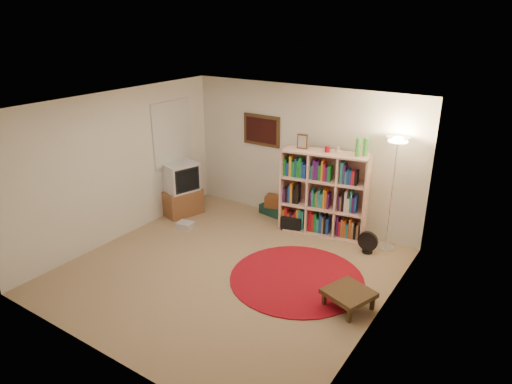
% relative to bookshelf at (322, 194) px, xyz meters
% --- Properties ---
extents(room, '(4.54, 4.54, 2.54)m').
position_rel_bookshelf_xyz_m(room, '(-0.64, -1.90, 0.54)').
color(room, '#9C7D5B').
rests_on(room, ground).
extents(bookshelf, '(1.54, 0.67, 1.78)m').
position_rel_bookshelf_xyz_m(bookshelf, '(0.00, 0.00, 0.00)').
color(bookshelf, '#FFC2AA').
rests_on(bookshelf, ground).
extents(floor_lamp, '(0.46, 0.46, 1.89)m').
position_rel_bookshelf_xyz_m(floor_lamp, '(1.17, 0.05, 0.85)').
color(floor_lamp, white).
rests_on(floor_lamp, ground).
extents(floor_fan, '(0.33, 0.18, 0.37)m').
position_rel_bookshelf_xyz_m(floor_fan, '(0.97, -0.27, -0.53)').
color(floor_fan, black).
rests_on(floor_fan, ground).
extents(tv_stand, '(0.67, 0.81, 1.02)m').
position_rel_bookshelf_xyz_m(tv_stand, '(-2.59, -0.74, -0.23)').
color(tv_stand, brown).
rests_on(tv_stand, ground).
extents(dvd_box, '(0.32, 0.29, 0.09)m').
position_rel_bookshelf_xyz_m(dvd_box, '(-2.14, -1.17, -0.67)').
color(dvd_box, silver).
rests_on(dvd_box, ground).
extents(suitcase, '(0.61, 0.45, 0.18)m').
position_rel_bookshelf_xyz_m(suitcase, '(-1.07, 0.23, -0.63)').
color(suitcase, '#123227').
rests_on(suitcase, ground).
extents(wicker_basket, '(0.44, 0.36, 0.22)m').
position_rel_bookshelf_xyz_m(wicker_basket, '(-1.05, 0.19, -0.43)').
color(wicker_basket, brown).
rests_on(wicker_basket, suitcase).
extents(duffel_bag, '(0.42, 0.38, 0.25)m').
position_rel_bookshelf_xyz_m(duffel_bag, '(-0.49, -0.14, -0.59)').
color(duffel_bag, black).
rests_on(duffel_bag, ground).
extents(paper_towel, '(0.16, 0.16, 0.28)m').
position_rel_bookshelf_xyz_m(paper_towel, '(-0.24, 0.19, -0.58)').
color(paper_towel, white).
rests_on(paper_towel, ground).
extents(red_rug, '(1.96, 1.96, 0.02)m').
position_rel_bookshelf_xyz_m(red_rug, '(0.39, -1.59, -0.71)').
color(red_rug, maroon).
rests_on(red_rug, ground).
extents(side_table, '(0.70, 0.70, 0.25)m').
position_rel_bookshelf_xyz_m(side_table, '(1.29, -1.83, -0.51)').
color(side_table, '#3B2614').
rests_on(side_table, ground).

